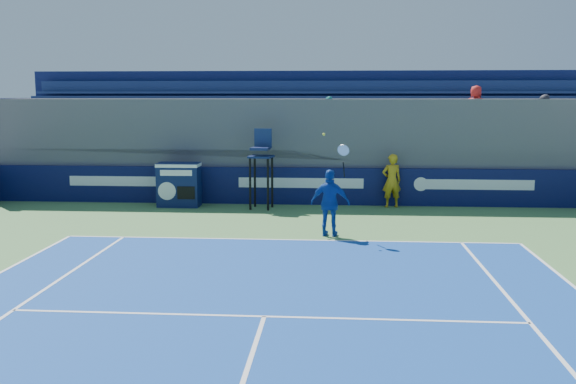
# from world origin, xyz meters

# --- Properties ---
(ball_person) EXTENTS (0.68, 0.52, 1.68)m
(ball_person) POSITION_xyz_m (2.86, 16.76, 0.85)
(ball_person) COLOR gold
(ball_person) RESTS_ON apron
(back_hoarding) EXTENTS (20.40, 0.21, 1.20)m
(back_hoarding) POSITION_xyz_m (0.00, 17.10, 0.60)
(back_hoarding) COLOR #0B1040
(back_hoarding) RESTS_ON ground
(match_clock) EXTENTS (1.32, 0.74, 1.40)m
(match_clock) POSITION_xyz_m (-3.81, 16.43, 0.74)
(match_clock) COLOR #0E1946
(match_clock) RESTS_ON ground
(umpire_chair) EXTENTS (0.79, 0.79, 2.48)m
(umpire_chair) POSITION_xyz_m (-1.17, 16.26, 1.53)
(umpire_chair) COLOR black
(umpire_chair) RESTS_ON ground
(tennis_player) EXTENTS (1.04, 0.60, 2.57)m
(tennis_player) POSITION_xyz_m (0.98, 12.41, 0.85)
(tennis_player) COLOR #1341A0
(tennis_player) RESTS_ON apron
(stadium_seating) EXTENTS (21.00, 4.05, 4.40)m
(stadium_seating) POSITION_xyz_m (0.02, 19.16, 1.83)
(stadium_seating) COLOR #4D4D52
(stadium_seating) RESTS_ON ground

